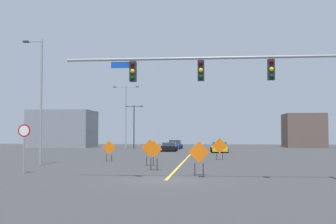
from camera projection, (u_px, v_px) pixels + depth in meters
ground at (166, 180)px, 21.78m from camera, size 150.44×150.44×0.00m
road_centre_stripe at (195, 150)px, 63.32m from camera, size 0.16×83.58×0.01m
traffic_signal_assembly at (239, 78)px, 21.67m from camera, size 14.20×0.44×6.91m
stop_sign at (24, 139)px, 25.60m from camera, size 0.76×0.07×2.94m
street_lamp_near_left at (134, 123)px, 70.27m from camera, size 2.99×0.24×7.02m
street_lamp_far_left at (126, 112)px, 67.73m from camera, size 4.09×0.24×9.96m
street_lamp_near_right at (40, 97)px, 32.55m from camera, size 1.57×0.24×9.59m
construction_sign_left_shoulder at (220, 146)px, 39.04m from camera, size 1.41×0.17×1.99m
construction_sign_right_shoulder at (199, 154)px, 24.28m from camera, size 1.21×0.27×1.94m
construction_sign_median_far at (150, 149)px, 31.63m from camera, size 1.27×0.26×1.97m
construction_sign_right_lane at (154, 151)px, 27.75m from camera, size 1.09×0.30×1.93m
construction_sign_left_lane at (109, 148)px, 36.95m from camera, size 1.19×0.06×1.77m
car_blue_distant at (175, 145)px, 67.35m from camera, size 2.24×3.99×1.40m
car_yellow_mid at (219, 148)px, 54.48m from camera, size 2.25×4.48×1.32m
car_black_near at (169, 147)px, 58.36m from camera, size 2.22×4.28×1.19m
roadside_building_west at (63, 129)px, 75.06m from camera, size 10.58×8.03×6.42m
roadside_building_east at (304, 131)px, 74.73m from camera, size 6.61×6.78×5.87m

